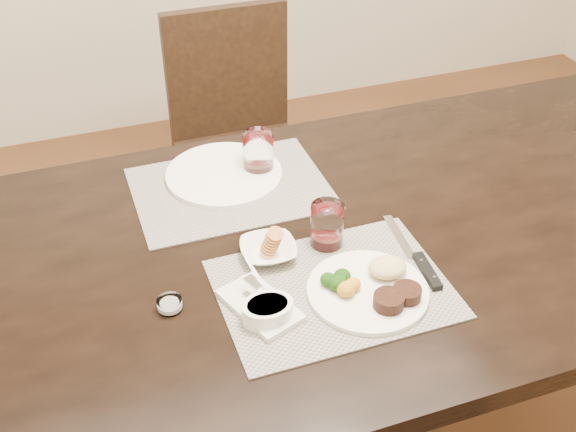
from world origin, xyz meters
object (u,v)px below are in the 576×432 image
object	(u,v)px
chair_far	(238,131)
wine_glass_near	(327,227)
far_plate	(224,174)
dinner_plate	(374,287)
steak_knife	(420,262)
cracker_bowl	(268,250)

from	to	relation	value
chair_far	wine_glass_near	world-z (taller)	chair_far
chair_far	wine_glass_near	xyz separation A→B (m)	(-0.07, -0.95, 0.29)
far_plate	dinner_plate	bearing A→B (deg)	-71.53
steak_knife	cracker_bowl	bearing A→B (deg)	161.20
wine_glass_near	far_plate	bearing A→B (deg)	113.15
chair_far	steak_knife	world-z (taller)	chair_far
dinner_plate	wine_glass_near	size ratio (longest dim) A/B	2.47
dinner_plate	cracker_bowl	size ratio (longest dim) A/B	1.89
wine_glass_near	far_plate	xyz separation A→B (m)	(-0.14, 0.33, -0.04)
chair_far	dinner_plate	distance (m)	1.16
cracker_bowl	far_plate	bearing A→B (deg)	91.26
far_plate	wine_glass_near	bearing A→B (deg)	-66.85
cracker_bowl	far_plate	distance (m)	0.33
chair_far	dinner_plate	size ratio (longest dim) A/B	3.69
dinner_plate	wine_glass_near	distance (m)	0.18
steak_knife	cracker_bowl	world-z (taller)	cracker_bowl
chair_far	cracker_bowl	distance (m)	1.01
cracker_bowl	chair_far	bearing A→B (deg)	78.08
wine_glass_near	cracker_bowl	bearing A→B (deg)	-180.00
cracker_bowl	far_plate	xyz separation A→B (m)	(-0.01, 0.33, -0.01)
cracker_bowl	far_plate	world-z (taller)	cracker_bowl
cracker_bowl	wine_glass_near	size ratio (longest dim) A/B	1.30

